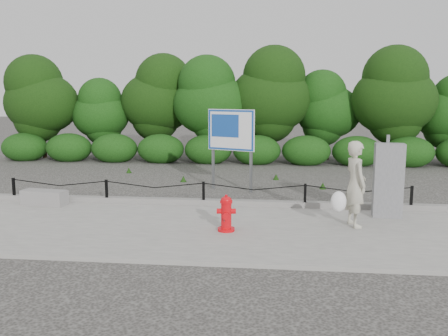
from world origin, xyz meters
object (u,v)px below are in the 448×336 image
object	(u,v)px
pedestrian	(354,185)
advertising_sign	(231,134)
concrete_block	(44,197)
utility_cabinet	(388,180)
fire_hydrant	(226,214)

from	to	relation	value
pedestrian	advertising_sign	distance (m)	4.84
pedestrian	concrete_block	world-z (taller)	pedestrian
utility_cabinet	fire_hydrant	bearing A→B (deg)	-151.47
advertising_sign	concrete_block	bearing A→B (deg)	-127.11
concrete_block	advertising_sign	distance (m)	5.37
fire_hydrant	utility_cabinet	distance (m)	3.85
fire_hydrant	advertising_sign	world-z (taller)	advertising_sign
pedestrian	advertising_sign	size ratio (longest dim) A/B	0.75
fire_hydrant	advertising_sign	distance (m)	4.61
utility_cabinet	advertising_sign	world-z (taller)	advertising_sign
fire_hydrant	utility_cabinet	bearing A→B (deg)	18.19
concrete_block	fire_hydrant	bearing A→B (deg)	-20.58
fire_hydrant	concrete_block	bearing A→B (deg)	153.99
concrete_block	advertising_sign	bearing A→B (deg)	30.56
concrete_block	utility_cabinet	bearing A→B (deg)	-1.84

